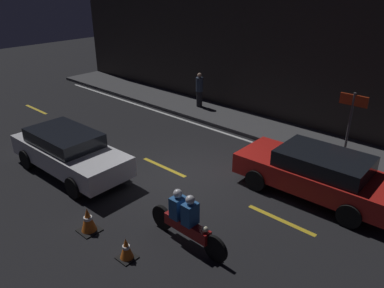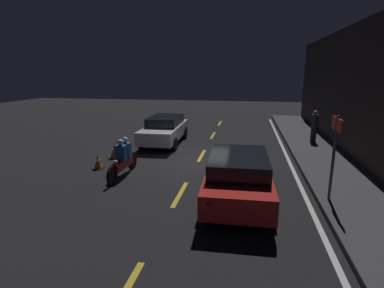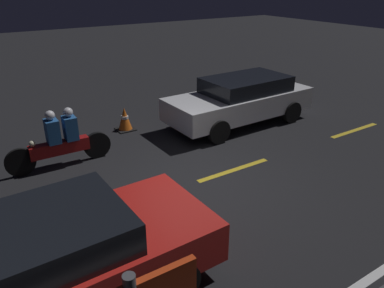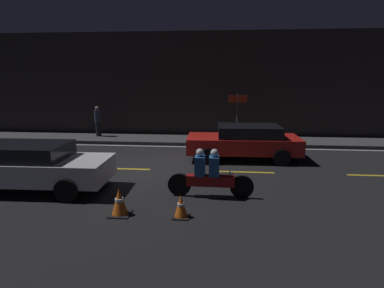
{
  "view_description": "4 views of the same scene",
  "coord_description": "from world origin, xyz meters",
  "px_view_note": "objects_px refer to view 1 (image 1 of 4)",
  "views": [
    {
      "loc": [
        7.3,
        -7.73,
        5.98
      ],
      "look_at": [
        -0.02,
        0.34,
        1.06
      ],
      "focal_mm": 35.0,
      "sensor_mm": 36.0,
      "label": 1
    },
    {
      "loc": [
        11.95,
        1.93,
        3.67
      ],
      "look_at": [
        1.42,
        -0.0,
        1.11
      ],
      "focal_mm": 28.0,
      "sensor_mm": 36.0,
      "label": 2
    },
    {
      "loc": [
        3.99,
        5.91,
        4.11
      ],
      "look_at": [
        -0.02,
        -0.28,
        0.8
      ],
      "focal_mm": 35.0,
      "sensor_mm": 36.0,
      "label": 3
    },
    {
      "loc": [
        2.47,
        -10.38,
        3.32
      ],
      "look_at": [
        1.56,
        -0.07,
        1.01
      ],
      "focal_mm": 28.0,
      "sensor_mm": 36.0,
      "label": 4
    }
  ],
  "objects_px": {
    "traffic_cone_near": "(88,220)",
    "pedestrian": "(199,90)",
    "motorcycle": "(185,220)",
    "traffic_cone_mid": "(126,249)",
    "shop_sign": "(351,114)",
    "taxi_red": "(316,172)",
    "sedan_white": "(69,151)"
  },
  "relations": [
    {
      "from": "traffic_cone_near",
      "to": "pedestrian",
      "type": "height_order",
      "value": "pedestrian"
    },
    {
      "from": "motorcycle",
      "to": "traffic_cone_mid",
      "type": "xyz_separation_m",
      "value": [
        -0.61,
        -1.33,
        -0.38
      ]
    },
    {
      "from": "motorcycle",
      "to": "shop_sign",
      "type": "bearing_deg",
      "value": 80.89
    },
    {
      "from": "taxi_red",
      "to": "pedestrian",
      "type": "bearing_deg",
      "value": -26.64
    },
    {
      "from": "traffic_cone_near",
      "to": "shop_sign",
      "type": "xyz_separation_m",
      "value": [
        3.31,
        8.05,
        1.51
      ]
    },
    {
      "from": "traffic_cone_near",
      "to": "pedestrian",
      "type": "xyz_separation_m",
      "value": [
        -4.19,
        9.08,
        0.66
      ]
    },
    {
      "from": "taxi_red",
      "to": "traffic_cone_near",
      "type": "bearing_deg",
      "value": 56.24
    },
    {
      "from": "motorcycle",
      "to": "pedestrian",
      "type": "relative_size",
      "value": 1.48
    },
    {
      "from": "sedan_white",
      "to": "traffic_cone_mid",
      "type": "distance_m",
      "value": 4.9
    },
    {
      "from": "motorcycle",
      "to": "shop_sign",
      "type": "height_order",
      "value": "shop_sign"
    },
    {
      "from": "traffic_cone_near",
      "to": "traffic_cone_mid",
      "type": "relative_size",
      "value": 1.19
    },
    {
      "from": "taxi_red",
      "to": "pedestrian",
      "type": "distance_m",
      "value": 8.47
    },
    {
      "from": "sedan_white",
      "to": "traffic_cone_mid",
      "type": "relative_size",
      "value": 8.04
    },
    {
      "from": "taxi_red",
      "to": "pedestrian",
      "type": "height_order",
      "value": "pedestrian"
    },
    {
      "from": "taxi_red",
      "to": "shop_sign",
      "type": "height_order",
      "value": "shop_sign"
    },
    {
      "from": "sedan_white",
      "to": "traffic_cone_near",
      "type": "bearing_deg",
      "value": -25.43
    },
    {
      "from": "sedan_white",
      "to": "pedestrian",
      "type": "bearing_deg",
      "value": 96.59
    },
    {
      "from": "sedan_white",
      "to": "shop_sign",
      "type": "relative_size",
      "value": 1.9
    },
    {
      "from": "traffic_cone_near",
      "to": "traffic_cone_mid",
      "type": "height_order",
      "value": "traffic_cone_near"
    },
    {
      "from": "motorcycle",
      "to": "taxi_red",
      "type": "bearing_deg",
      "value": 72.97
    },
    {
      "from": "traffic_cone_near",
      "to": "sedan_white",
      "type": "bearing_deg",
      "value": 155.76
    },
    {
      "from": "traffic_cone_mid",
      "to": "traffic_cone_near",
      "type": "bearing_deg",
      "value": 179.93
    },
    {
      "from": "sedan_white",
      "to": "taxi_red",
      "type": "distance_m",
      "value": 7.75
    },
    {
      "from": "pedestrian",
      "to": "shop_sign",
      "type": "relative_size",
      "value": 0.68
    },
    {
      "from": "traffic_cone_mid",
      "to": "pedestrian",
      "type": "height_order",
      "value": "pedestrian"
    },
    {
      "from": "motorcycle",
      "to": "traffic_cone_mid",
      "type": "distance_m",
      "value": 1.51
    },
    {
      "from": "traffic_cone_mid",
      "to": "pedestrian",
      "type": "xyz_separation_m",
      "value": [
        -5.72,
        9.08,
        0.71
      ]
    },
    {
      "from": "traffic_cone_near",
      "to": "traffic_cone_mid",
      "type": "distance_m",
      "value": 1.52
    },
    {
      "from": "motorcycle",
      "to": "traffic_cone_near",
      "type": "xyz_separation_m",
      "value": [
        -2.13,
        -1.32,
        -0.32
      ]
    },
    {
      "from": "shop_sign",
      "to": "motorcycle",
      "type": "bearing_deg",
      "value": -99.96
    },
    {
      "from": "traffic_cone_near",
      "to": "shop_sign",
      "type": "bearing_deg",
      "value": 67.62
    },
    {
      "from": "traffic_cone_near",
      "to": "pedestrian",
      "type": "relative_size",
      "value": 0.41
    }
  ]
}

